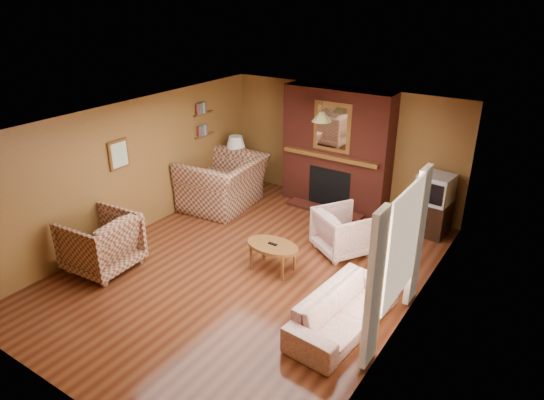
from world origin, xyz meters
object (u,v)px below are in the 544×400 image
Objects in this scene: table_lamp at (236,150)px; crt_tv at (435,189)px; coffee_table at (273,248)px; side_table at (237,180)px; floral_sofa at (344,310)px; fireplace at (336,150)px; plaid_loveseat at (223,183)px; tv_stand at (431,218)px; floral_armchair at (344,231)px; plaid_armchair at (101,243)px.

table_lamp is 1.16× the size of crt_tv.
side_table is (-2.43, 2.27, -0.12)m from coffee_table.
floral_sofa is 1.71m from coffee_table.
fireplace is 2.73× the size of coffee_table.
floral_sofa is (3.75, -2.17, -0.25)m from plaid_loveseat.
fireplace is 2.08m from crt_tv.
side_table is at bearing -170.12° from tv_stand.
crt_tv is (1.03, 1.48, 0.50)m from floral_armchair.
fireplace is 2.18m from table_lamp.
plaid_armchair is at bearing -134.56° from crt_tv.
table_lamp is at bearing -175.26° from crt_tv.
floral_armchair reaches higher than floral_sofa.
crt_tv reaches higher than plaid_loveseat.
plaid_loveseat reaches higher than plaid_armchair.
tv_stand is at bearing 2.45° from floral_sofa.
side_table is 4.21m from crt_tv.
coffee_table is at bearing 71.78° from floral_sofa.
fireplace is 2.82× the size of floral_armchair.
side_table is 0.77× the size of table_lamp.
plaid_loveseat is at bearing 145.51° from coffee_table.
plaid_armchair is 1.85× the size of side_table.
crt_tv is at bearing 100.34° from plaid_loveseat.
crt_tv is at bearing 56.69° from coffee_table.
plaid_loveseat is at bearing -71.98° from side_table.
tv_stand is 0.57m from crt_tv.
tv_stand is (1.03, 1.49, -0.07)m from floral_armchair.
plaid_loveseat is 2.89m from floral_armchair.
plaid_loveseat is 2.23× the size of table_lamp.
floral_sofa is 5.01m from table_lamp.
plaid_loveseat is 2.65m from coffee_table.
plaid_armchair is at bearing -114.63° from fireplace.
tv_stand is at bearing 4.82° from side_table.
floral_armchair is 1.32m from coffee_table.
plaid_loveseat reaches higher than floral_armchair.
coffee_table is 3.16m from crt_tv.
floral_armchair is at bearing -124.91° from crt_tv.
side_table is at bearing 12.35° from floral_armchair.
floral_armchair is at bearing 31.15° from floral_sofa.
floral_armchair is 0.97× the size of coffee_table.
fireplace reaches higher than side_table.
crt_tv is (-0.00, -0.01, 0.57)m from tv_stand.
side_table is (-0.25, 0.77, -0.24)m from plaid_loveseat.
table_lamp is at bearing 58.72° from floral_sofa.
plaid_armchair is 5.72m from crt_tv.
coffee_table is 1.44× the size of crt_tv.
crt_tv is (3.90, 1.11, 0.38)m from plaid_loveseat.
plaid_loveseat is 2.59× the size of crt_tv.
floral_sofa is at bearing -61.34° from fireplace.
crt_tv is (4.15, 0.34, 0.62)m from side_table.
plaid_armchair reaches higher than tv_stand.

